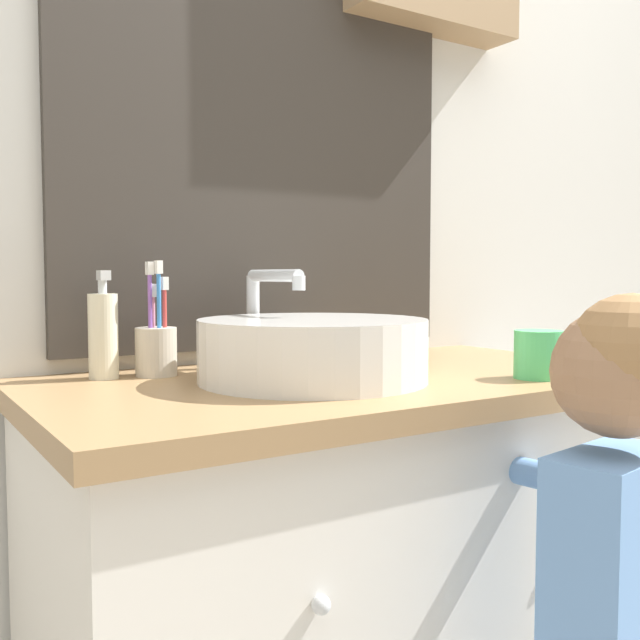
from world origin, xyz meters
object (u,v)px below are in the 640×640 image
(sink_basin, at_px, (312,348))
(toothbrush_holder, at_px, (156,347))
(drinking_cup, at_px, (538,354))
(child_figure, at_px, (611,591))
(soap_dispenser, at_px, (103,334))

(sink_basin, distance_m, toothbrush_holder, 0.27)
(toothbrush_holder, bearing_deg, drinking_cup, -35.26)
(child_figure, distance_m, drinking_cup, 0.40)
(soap_dispenser, bearing_deg, child_figure, -55.03)
(sink_basin, xyz_separation_m, drinking_cup, (0.33, -0.18, -0.01))
(sink_basin, relative_size, toothbrush_holder, 2.17)
(toothbrush_holder, bearing_deg, child_figure, -59.85)
(toothbrush_holder, height_order, child_figure, toothbrush_holder)
(sink_basin, distance_m, soap_dispenser, 0.34)
(sink_basin, height_order, child_figure, sink_basin)
(sink_basin, distance_m, drinking_cup, 0.37)
(sink_basin, relative_size, soap_dispenser, 2.38)
(soap_dispenser, xyz_separation_m, drinking_cup, (0.60, -0.38, -0.03))
(child_figure, bearing_deg, soap_dispenser, 124.97)
(toothbrush_holder, distance_m, drinking_cup, 0.63)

